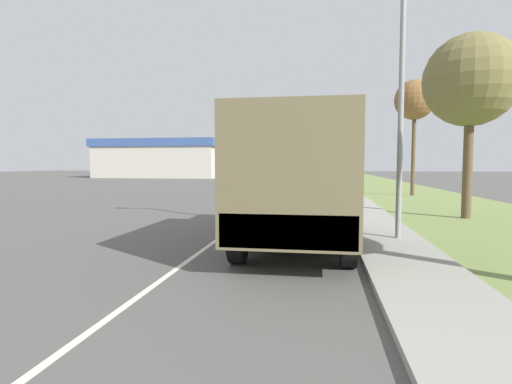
# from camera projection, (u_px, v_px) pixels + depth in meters

# --- Properties ---
(ground_plane) EXTENTS (180.00, 180.00, 0.00)m
(ground_plane) POSITION_uv_depth(u_px,v_px,m) (291.00, 186.00, 37.93)
(ground_plane) COLOR #565451
(lane_centre_stripe) EXTENTS (0.12, 120.00, 0.00)m
(lane_centre_stripe) POSITION_uv_depth(u_px,v_px,m) (291.00, 186.00, 37.93)
(lane_centre_stripe) COLOR silver
(lane_centre_stripe) RESTS_ON ground
(sidewalk_right) EXTENTS (1.80, 120.00, 0.12)m
(sidewalk_right) POSITION_uv_depth(u_px,v_px,m) (340.00, 186.00, 37.20)
(sidewalk_right) COLOR #9E9B93
(sidewalk_right) RESTS_ON ground
(grass_strip_right) EXTENTS (7.00, 120.00, 0.02)m
(grass_strip_right) POSITION_uv_depth(u_px,v_px,m) (389.00, 187.00, 36.50)
(grass_strip_right) COLOR olive
(grass_strip_right) RESTS_ON ground
(military_truck) EXTENTS (2.51, 6.86, 3.15)m
(military_truck) POSITION_uv_depth(u_px,v_px,m) (298.00, 177.00, 9.90)
(military_truck) COLOR #606647
(military_truck) RESTS_ON ground
(car_nearest_ahead) EXTENTS (1.94, 4.72, 1.70)m
(car_nearest_ahead) POSITION_uv_depth(u_px,v_px,m) (309.00, 185.00, 24.72)
(car_nearest_ahead) COLOR silver
(car_nearest_ahead) RESTS_ON ground
(car_second_ahead) EXTENTS (1.95, 3.98, 1.46)m
(car_second_ahead) POSITION_uv_depth(u_px,v_px,m) (308.00, 179.00, 38.20)
(car_second_ahead) COLOR #B7BABF
(car_second_ahead) RESTS_ON ground
(car_third_ahead) EXTENTS (1.82, 4.60, 1.67)m
(car_third_ahead) POSITION_uv_depth(u_px,v_px,m) (286.00, 174.00, 53.04)
(car_third_ahead) COLOR black
(car_third_ahead) RESTS_ON ground
(lamp_post) EXTENTS (1.69, 0.24, 8.07)m
(lamp_post) POSITION_uv_depth(u_px,v_px,m) (395.00, 53.00, 10.11)
(lamp_post) COLOR gray
(lamp_post) RESTS_ON sidewalk_right
(tree_mid_right) EXTENTS (3.37, 3.37, 6.79)m
(tree_mid_right) POSITION_uv_depth(u_px,v_px,m) (471.00, 81.00, 14.63)
(tree_mid_right) COLOR brown
(tree_mid_right) RESTS_ON grass_strip_right
(tree_far_right) EXTENTS (2.56, 2.56, 7.46)m
(tree_far_right) POSITION_uv_depth(u_px,v_px,m) (415.00, 101.00, 25.67)
(tree_far_right) COLOR brown
(tree_far_right) RESTS_ON grass_strip_right
(building_distant) EXTENTS (19.80, 11.47, 5.97)m
(building_distant) POSITION_uv_depth(u_px,v_px,m) (163.00, 159.00, 64.52)
(building_distant) COLOR beige
(building_distant) RESTS_ON ground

